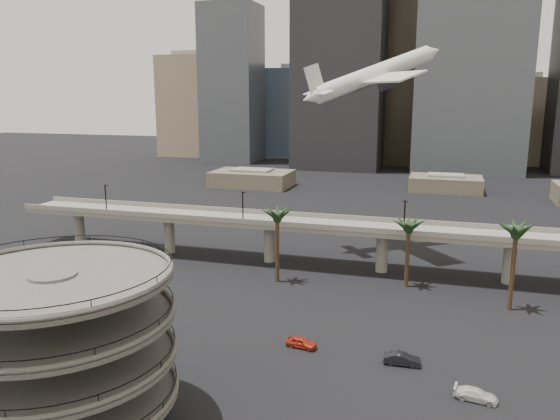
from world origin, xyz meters
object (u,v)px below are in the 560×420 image
(parking_ramp, at_px, (58,338))
(car_b, at_px, (402,359))
(overpass, at_px, (324,229))
(car_a, at_px, (301,342))
(car_c, at_px, (476,394))
(airborne_jet, at_px, (373,75))

(parking_ramp, relative_size, car_b, 4.95)
(parking_ramp, xyz_separation_m, overpass, (13.00, 59.00, -2.50))
(overpass, distance_m, car_b, 40.32)
(car_a, height_order, car_c, car_a)
(car_a, distance_m, car_c, 22.29)
(airborne_jet, distance_m, car_a, 62.97)
(car_c, bearing_deg, overpass, 39.82)
(car_a, height_order, car_b, car_b)
(parking_ramp, bearing_deg, car_b, 37.33)
(overpass, distance_m, airborne_jet, 34.28)
(overpass, relative_size, car_a, 31.63)
(parking_ramp, xyz_separation_m, airborne_jet, (19.07, 76.12, 26.57))
(parking_ramp, bearing_deg, overpass, 77.57)
(overpass, bearing_deg, car_b, -63.81)
(airborne_jet, relative_size, car_a, 6.78)
(car_c, bearing_deg, car_b, 62.98)
(airborne_jet, height_order, car_b, airborne_jet)
(car_b, xyz_separation_m, car_c, (8.26, -5.77, -0.08))
(car_a, xyz_separation_m, car_c, (21.25, -6.74, -0.04))
(car_b, bearing_deg, car_c, -127.98)
(car_a, bearing_deg, airborne_jet, 7.57)
(overpass, xyz_separation_m, car_b, (17.56, -35.70, -6.60))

